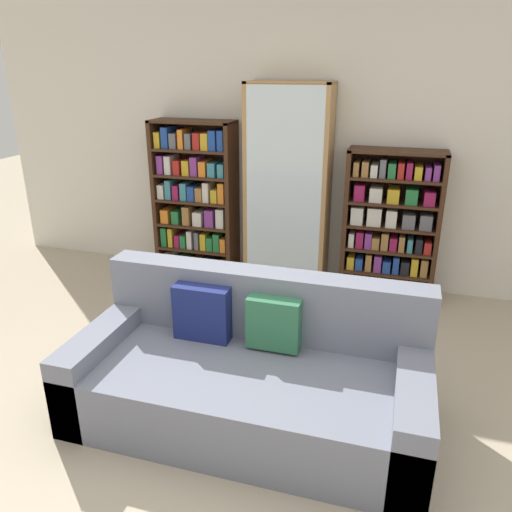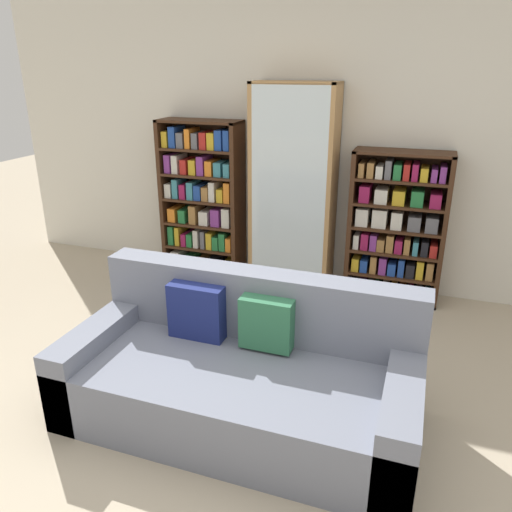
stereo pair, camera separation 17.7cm
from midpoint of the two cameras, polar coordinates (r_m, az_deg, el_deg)
name	(u,v)px [view 1 (the left image)]	position (r m, az deg, el deg)	size (l,w,h in m)	color
ground_plane	(202,464)	(2.97, -8.01, -22.50)	(16.00, 16.00, 0.00)	tan
wall_back	(307,143)	(4.80, 4.82, 12.76)	(6.54, 0.06, 2.70)	silver
couch	(250,376)	(3.10, -2.43, -13.52)	(2.07, 0.96, 0.84)	slate
bookshelf_left	(196,200)	(5.06, -7.88, 6.32)	(0.82, 0.32, 1.55)	#3D2314
display_cabinet	(288,190)	(4.69, 2.60, 7.59)	(0.77, 0.36, 1.90)	#AD7F4C
bookshelf_right	(390,227)	(4.66, 14.04, 3.20)	(0.84, 0.32, 1.35)	#3D2314
wine_bottle	(329,345)	(3.65, 6.92, -10.09)	(0.08, 0.08, 0.39)	#143819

